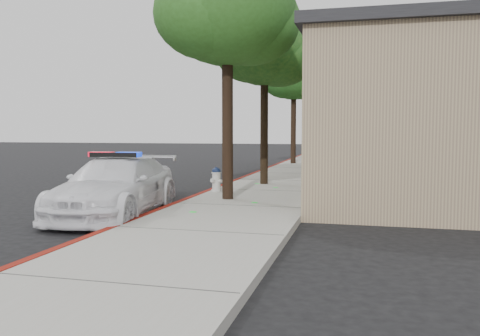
% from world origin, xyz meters
% --- Properties ---
extents(ground, '(120.00, 120.00, 0.00)m').
position_xyz_m(ground, '(0.00, 0.00, 0.00)').
color(ground, black).
rests_on(ground, ground).
extents(sidewalk, '(3.20, 60.00, 0.15)m').
position_xyz_m(sidewalk, '(1.60, 3.00, 0.07)').
color(sidewalk, gray).
rests_on(sidewalk, ground).
extents(red_curb, '(0.14, 60.00, 0.16)m').
position_xyz_m(red_curb, '(0.06, 3.00, 0.08)').
color(red_curb, maroon).
rests_on(red_curb, ground).
extents(clapboard_building, '(7.30, 20.89, 4.24)m').
position_xyz_m(clapboard_building, '(6.69, 9.00, 2.13)').
color(clapboard_building, tan).
rests_on(clapboard_building, ground).
extents(police_car, '(2.23, 4.61, 1.41)m').
position_xyz_m(police_car, '(-0.90, -1.14, 0.65)').
color(police_car, white).
rests_on(police_car, ground).
extents(fire_hydrant, '(0.39, 0.35, 0.70)m').
position_xyz_m(fire_hydrant, '(0.35, 2.42, 0.50)').
color(fire_hydrant, silver).
rests_on(fire_hydrant, sidewalk).
extents(street_tree_near, '(3.49, 3.41, 6.24)m').
position_xyz_m(street_tree_near, '(1.09, 0.99, 4.81)').
color(street_tree_near, black).
rests_on(street_tree_near, sidewalk).
extents(street_tree_mid, '(3.28, 3.01, 5.74)m').
position_xyz_m(street_tree_mid, '(1.30, 4.76, 4.48)').
color(street_tree_mid, black).
rests_on(street_tree_mid, sidewalk).
extents(street_tree_far, '(3.56, 3.25, 6.15)m').
position_xyz_m(street_tree_far, '(0.80, 15.16, 4.77)').
color(street_tree_far, black).
rests_on(street_tree_far, sidewalk).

